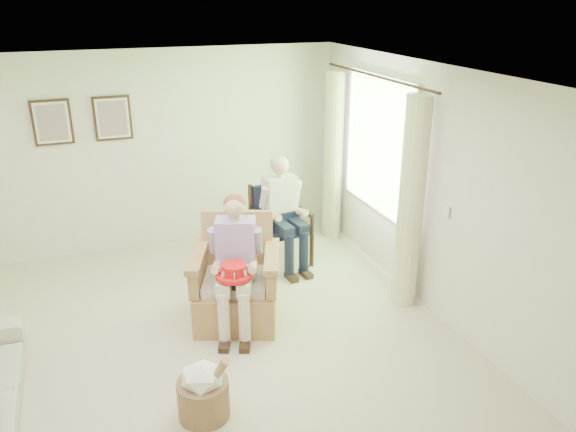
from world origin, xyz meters
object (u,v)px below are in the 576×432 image
object	(u,v)px
wicker_armchair	(235,289)
person_dark	(283,205)
wood_armchair	(279,221)
person_wicker	(237,255)
hatbox	(203,391)
red_hat	(234,272)

from	to	relation	value
wicker_armchair	person_dark	world-z (taller)	person_dark
wicker_armchair	person_dark	bearing A→B (deg)	68.46
wood_armchair	person_dark	size ratio (longest dim) A/B	0.72
person_wicker	hatbox	bearing A→B (deg)	-97.74
wood_armchair	person_dark	bearing A→B (deg)	-96.86
person_dark	red_hat	world-z (taller)	person_dark
wicker_armchair	person_dark	size ratio (longest dim) A/B	0.80
wood_armchair	wicker_armchair	bearing A→B (deg)	-134.48
hatbox	wicker_armchair	bearing A→B (deg)	64.56
wood_armchair	person_dark	xyz separation A→B (m)	(0.00, -0.16, 0.27)
person_wicker	red_hat	distance (m)	0.22
hatbox	red_hat	bearing A→B (deg)	61.53
wood_armchair	red_hat	distance (m)	1.81
person_dark	red_hat	distance (m)	1.67
wood_armchair	red_hat	world-z (taller)	wood_armchair
red_hat	hatbox	world-z (taller)	red_hat
person_wicker	hatbox	size ratio (longest dim) A/B	2.21
wicker_armchair	person_dark	xyz separation A→B (m)	(0.90, 1.00, 0.46)
person_dark	hatbox	distance (m)	2.87
wood_armchair	person_wicker	distance (m)	1.61
hatbox	wood_armchair	bearing A→B (deg)	58.50
person_dark	person_wicker	bearing A→B (deg)	-134.94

